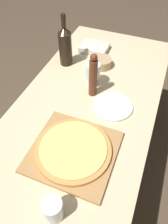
{
  "coord_description": "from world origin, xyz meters",
  "views": [
    {
      "loc": [
        0.3,
        -0.81,
        1.6
      ],
      "look_at": [
        0.03,
        -0.14,
        0.79
      ],
      "focal_mm": 35.0,
      "sensor_mm": 36.0,
      "label": 1
    }
  ],
  "objects_px": {
    "pizza": "(73,149)",
    "wine_glass": "(93,71)",
    "pepper_mill": "(93,76)",
    "wine_bottle": "(65,46)",
    "small_bowl": "(102,63)"
  },
  "relations": [
    {
      "from": "pizza",
      "to": "wine_glass",
      "type": "bearing_deg",
      "value": 99.8
    },
    {
      "from": "pepper_mill",
      "to": "wine_glass",
      "type": "xyz_separation_m",
      "value": [
        -0.03,
        0.08,
        -0.03
      ]
    },
    {
      "from": "pizza",
      "to": "wine_bottle",
      "type": "xyz_separation_m",
      "value": [
        -0.32,
        0.61,
        0.1
      ]
    },
    {
      "from": "wine_glass",
      "to": "small_bowl",
      "type": "relative_size",
      "value": 1.13
    },
    {
      "from": "wine_glass",
      "to": "pizza",
      "type": "bearing_deg",
      "value": -80.2
    },
    {
      "from": "pepper_mill",
      "to": "pizza",
      "type": "bearing_deg",
      "value": -82.39
    },
    {
      "from": "pizza",
      "to": "wine_bottle",
      "type": "relative_size",
      "value": 1.05
    },
    {
      "from": "small_bowl",
      "to": "wine_bottle",
      "type": "bearing_deg",
      "value": -166.91
    },
    {
      "from": "pepper_mill",
      "to": "wine_glass",
      "type": "relative_size",
      "value": 1.83
    },
    {
      "from": "wine_bottle",
      "to": "small_bowl",
      "type": "relative_size",
      "value": 2.56
    },
    {
      "from": "pepper_mill",
      "to": "small_bowl",
      "type": "xyz_separation_m",
      "value": [
        -0.04,
        0.27,
        -0.1
      ]
    },
    {
      "from": "pepper_mill",
      "to": "small_bowl",
      "type": "relative_size",
      "value": 2.07
    },
    {
      "from": "pepper_mill",
      "to": "wine_glass",
      "type": "distance_m",
      "value": 0.09
    },
    {
      "from": "pizza",
      "to": "wine_glass",
      "type": "xyz_separation_m",
      "value": [
        -0.08,
        0.48,
        0.07
      ]
    },
    {
      "from": "pepper_mill",
      "to": "small_bowl",
      "type": "bearing_deg",
      "value": 97.45
    }
  ]
}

